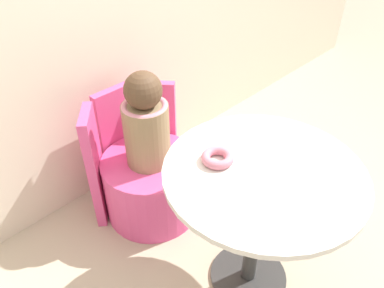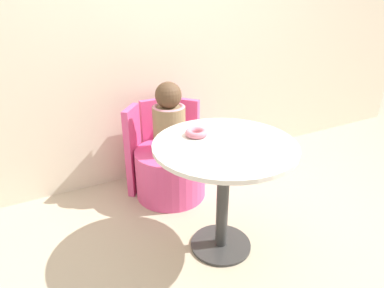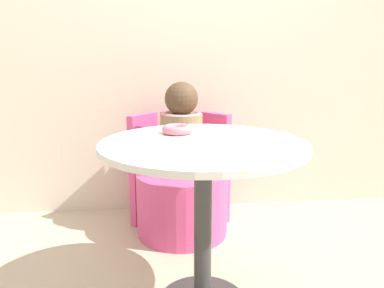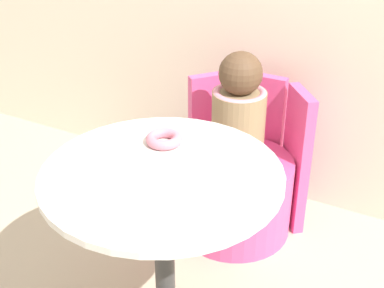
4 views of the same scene
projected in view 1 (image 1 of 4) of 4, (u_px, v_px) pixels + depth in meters
The scene contains 6 objects.
ground_plane at pixel (254, 267), 1.96m from camera, with size 12.00×12.00×0.00m, color #B7A88E.
round_table at pixel (260, 197), 1.57m from camera, with size 0.82×0.82×0.72m.
tub_chair at pixel (152, 185), 2.18m from camera, with size 0.54×0.54×0.38m.
booth_backrest at pixel (125, 147), 2.21m from camera, with size 0.64×0.24×0.71m.
child_figure at pixel (146, 123), 1.91m from camera, with size 0.24×0.24×0.53m.
donut at pixel (218, 158), 1.51m from camera, with size 0.13×0.13×0.04m.
Camera 1 is at (-1.06, -0.59, 1.70)m, focal length 35.00 mm.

